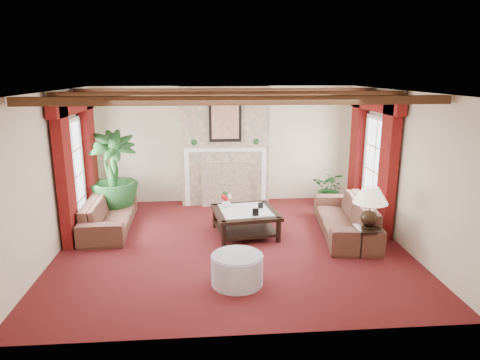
{
  "coord_description": "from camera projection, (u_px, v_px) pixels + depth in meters",
  "views": [
    {
      "loc": [
        -0.43,
        -7.16,
        3.01
      ],
      "look_at": [
        0.17,
        0.4,
        1.09
      ],
      "focal_mm": 32.0,
      "sensor_mm": 36.0,
      "label": 1
    }
  ],
  "objects": [
    {
      "name": "photo_frame_a",
      "position": [
        256.0,
        212.0,
        7.71
      ],
      "size": [
        0.12,
        0.03,
        0.15
      ],
      "primitive_type": null,
      "rotation": [
        0.0,
        0.0,
        -0.09
      ],
      "color": "black",
      "rests_on": "coffee_table"
    },
    {
      "name": "ceiling",
      "position": [
        231.0,
        91.0,
        7.03
      ],
      "size": [
        6.0,
        6.0,
        0.0
      ],
      "primitive_type": "plane",
      "rotation": [
        3.14,
        0.0,
        0.0
      ],
      "color": "white",
      "rests_on": "floor"
    },
    {
      "name": "sofa_right",
      "position": [
        346.0,
        212.0,
        8.08
      ],
      "size": [
        2.44,
        1.2,
        0.89
      ],
      "primitive_type": "imported",
      "rotation": [
        0.0,
        0.0,
        -1.69
      ],
      "color": "#340E17",
      "rests_on": "ground"
    },
    {
      "name": "table_lamp",
      "position": [
        370.0,
        207.0,
        7.06
      ],
      "size": [
        0.57,
        0.57,
        0.72
      ],
      "primitive_type": null,
      "color": "black",
      "rests_on": "side_table"
    },
    {
      "name": "side_table",
      "position": [
        367.0,
        241.0,
        7.21
      ],
      "size": [
        0.48,
        0.48,
        0.48
      ],
      "primitive_type": null,
      "rotation": [
        0.0,
        0.0,
        -0.19
      ],
      "color": "black",
      "rests_on": "ground"
    },
    {
      "name": "left_wall",
      "position": [
        53.0,
        174.0,
        7.13
      ],
      "size": [
        0.02,
        5.5,
        2.7
      ],
      "primitive_type": "cube",
      "color": "beige",
      "rests_on": "ground"
    },
    {
      "name": "potted_palm",
      "position": [
        114.0,
        193.0,
        9.12
      ],
      "size": [
        2.09,
        2.41,
        1.02
      ],
      "primitive_type": "imported",
      "rotation": [
        0.0,
        0.0,
        0.32
      ],
      "color": "black",
      "rests_on": "ground"
    },
    {
      "name": "right_wall",
      "position": [
        400.0,
        168.0,
        7.6
      ],
      "size": [
        0.02,
        5.5,
        2.7
      ],
      "primitive_type": "cube",
      "color": "beige",
      "rests_on": "ground"
    },
    {
      "name": "ottoman",
      "position": [
        237.0,
        269.0,
        6.21
      ],
      "size": [
        0.76,
        0.76,
        0.44
      ],
      "primitive_type": "cylinder",
      "color": "#A39EB4",
      "rests_on": "ground"
    },
    {
      "name": "ceiling_beams",
      "position": [
        231.0,
        95.0,
        7.05
      ],
      "size": [
        6.0,
        3.0,
        0.12
      ],
      "primitive_type": null,
      "color": "#331B10",
      "rests_on": "ceiling"
    },
    {
      "name": "small_plant",
      "position": [
        330.0,
        193.0,
        9.76
      ],
      "size": [
        1.51,
        1.51,
        0.66
      ],
      "primitive_type": "imported",
      "rotation": [
        0.0,
        0.0,
        -0.54
      ],
      "color": "black",
      "rests_on": "ground"
    },
    {
      "name": "floor",
      "position": [
        232.0,
        244.0,
        7.7
      ],
      "size": [
        6.0,
        6.0,
        0.0
      ],
      "primitive_type": "plane",
      "color": "#430C15",
      "rests_on": "ground"
    },
    {
      "name": "curtains_left",
      "position": [
        72.0,
        98.0,
        7.81
      ],
      "size": [
        0.2,
        2.4,
        2.55
      ],
      "primitive_type": null,
      "color": "#510D0A",
      "rests_on": "ground"
    },
    {
      "name": "fireplace",
      "position": [
        224.0,
        86.0,
        9.5
      ],
      "size": [
        2.0,
        0.52,
        2.7
      ],
      "primitive_type": null,
      "color": "tan",
      "rests_on": "ground"
    },
    {
      "name": "coffee_table",
      "position": [
        245.0,
        222.0,
        8.11
      ],
      "size": [
        1.3,
        1.3,
        0.47
      ],
      "primitive_type": null,
      "rotation": [
        0.0,
        0.0,
        0.14
      ],
      "color": "black",
      "rests_on": "ground"
    },
    {
      "name": "sofa_left",
      "position": [
        109.0,
        209.0,
        8.35
      ],
      "size": [
        2.14,
        0.75,
        0.82
      ],
      "primitive_type": "imported",
      "rotation": [
        0.0,
        0.0,
        1.6
      ],
      "color": "#340E17",
      "rests_on": "ground"
    },
    {
      "name": "flower_vase",
      "position": [
        226.0,
        203.0,
        8.23
      ],
      "size": [
        0.25,
        0.25,
        0.17
      ],
      "primitive_type": "imported",
      "rotation": [
        0.0,
        0.0,
        0.21
      ],
      "color": "silver",
      "rests_on": "coffee_table"
    },
    {
      "name": "back_wall",
      "position": [
        225.0,
        145.0,
        10.02
      ],
      "size": [
        6.0,
        0.02,
        2.7
      ],
      "primitive_type": "cube",
      "color": "beige",
      "rests_on": "ground"
    },
    {
      "name": "book",
      "position": [
        259.0,
        208.0,
        7.77
      ],
      "size": [
        0.21,
        0.06,
        0.27
      ],
      "primitive_type": "imported",
      "rotation": [
        0.0,
        0.0,
        0.1
      ],
      "color": "black",
      "rests_on": "coffee_table"
    },
    {
      "name": "curtains_right",
      "position": [
        376.0,
        96.0,
        8.26
      ],
      "size": [
        0.2,
        2.4,
        2.55
      ],
      "primitive_type": null,
      "color": "#510D0A",
      "rests_on": "ground"
    },
    {
      "name": "french_door_right",
      "position": [
        380.0,
        118.0,
        8.37
      ],
      "size": [
        0.1,
        1.1,
        2.16
      ],
      "primitive_type": null,
      "color": "white",
      "rests_on": "ground"
    },
    {
      "name": "french_door_left",
      "position": [
        68.0,
        121.0,
        7.91
      ],
      "size": [
        0.1,
        1.1,
        2.16
      ],
      "primitive_type": null,
      "color": "white",
      "rests_on": "ground"
    },
    {
      "name": "photo_frame_b",
      "position": [
        261.0,
        206.0,
        8.14
      ],
      "size": [
        0.1,
        0.03,
        0.13
      ],
      "primitive_type": null,
      "rotation": [
        0.0,
        0.0,
        0.12
      ],
      "color": "black",
      "rests_on": "coffee_table"
    }
  ]
}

